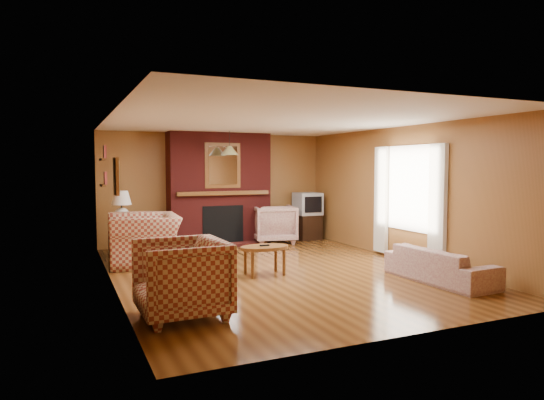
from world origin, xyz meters
name	(u,v)px	position (x,y,z in m)	size (l,w,h in m)	color
floor	(276,271)	(0.00, 0.00, 0.00)	(6.50, 6.50, 0.00)	#4E2B10
ceiling	(276,121)	(0.00, 0.00, 2.40)	(6.50, 6.50, 0.00)	white
wall_back	(216,188)	(0.00, 3.25, 1.20)	(6.50, 6.50, 0.00)	#935B2D
wall_front	(412,216)	(0.00, -3.25, 1.20)	(6.50, 6.50, 0.00)	#935B2D
wall_left	(112,201)	(-2.50, 0.00, 1.20)	(6.50, 6.50, 0.00)	#935B2D
wall_right	(403,193)	(2.50, 0.00, 1.20)	(6.50, 6.50, 0.00)	#935B2D
fireplace	(220,190)	(0.00, 2.98, 1.18)	(2.20, 0.82, 2.40)	#511311
window_right	(408,198)	(2.45, -0.20, 1.13)	(0.10, 1.85, 2.00)	beige
bookshelf	(104,167)	(-2.44, 1.90, 1.67)	(0.09, 0.55, 0.71)	brown
botanical_print	(116,176)	(-2.47, -0.30, 1.55)	(0.05, 0.40, 0.50)	brown
pendant_light	(230,151)	(0.00, 2.30, 2.00)	(0.36, 0.36, 0.48)	black
plaid_loveseat	(144,239)	(-1.85, 1.47, 0.43)	(1.31, 1.15, 0.85)	maroon
plaid_armchair	(181,278)	(-1.95, -1.77, 0.44)	(0.94, 0.97, 0.88)	maroon
floral_sofa	(440,265)	(1.90, -1.61, 0.25)	(1.70, 0.66, 0.50)	#C3B897
floral_armchair	(274,224)	(1.15, 2.68, 0.42)	(0.89, 0.91, 0.83)	#C3B897
coffee_table	(265,250)	(-0.28, -0.19, 0.39)	(0.78, 0.48, 0.47)	brown
side_table	(122,239)	(-2.10, 2.45, 0.30)	(0.46, 0.46, 0.61)	brown
table_lamp	(122,205)	(-2.10, 2.45, 0.95)	(0.37, 0.37, 0.61)	white
tv_stand	(307,227)	(2.05, 2.80, 0.29)	(0.52, 0.48, 0.57)	black
crt_tv	(308,204)	(2.05, 2.79, 0.82)	(0.55, 0.55, 0.51)	#9C9EA3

